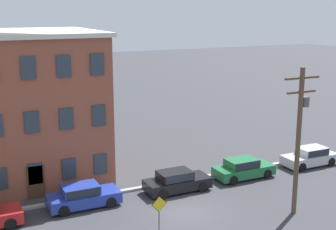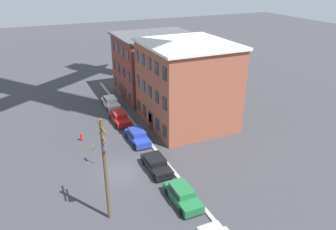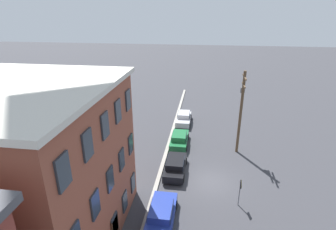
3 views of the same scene
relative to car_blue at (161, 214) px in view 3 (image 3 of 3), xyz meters
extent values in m
plane|color=#38383D|center=(5.33, -3.39, -0.75)|extent=(200.00, 200.00, 0.00)
cube|color=#9E998E|center=(5.33, 1.11, -0.67)|extent=(56.00, 0.36, 0.16)
cube|color=brown|center=(-2.33, 7.50, 4.31)|extent=(10.77, 9.78, 10.11)
cube|color=silver|center=(-2.33, 7.50, 9.51)|extent=(11.27, 10.28, 0.30)
cube|color=#2D3842|center=(-6.63, 2.55, 7.68)|extent=(0.90, 0.10, 1.40)
cube|color=#2D3842|center=(-4.48, 2.55, 4.31)|extent=(0.90, 0.10, 1.40)
cube|color=#2D3842|center=(-4.48, 2.55, 7.68)|extent=(0.90, 0.10, 1.40)
cube|color=#2D3842|center=(-2.33, 2.55, 0.94)|extent=(0.90, 0.10, 1.40)
cube|color=#2D3842|center=(-2.33, 2.55, 4.31)|extent=(0.90, 0.10, 1.40)
cube|color=#2D3842|center=(-2.33, 2.55, 7.68)|extent=(0.90, 0.10, 1.40)
cube|color=#2D3842|center=(-0.17, 2.55, 0.94)|extent=(0.90, 0.10, 1.40)
cube|color=#2D3842|center=(-0.17, 2.55, 4.31)|extent=(0.90, 0.10, 1.40)
cube|color=#2D3842|center=(-0.17, 2.55, 7.68)|extent=(0.90, 0.10, 1.40)
cube|color=#2D3842|center=(1.98, 2.55, 0.94)|extent=(0.90, 0.10, 1.40)
cube|color=#2D3842|center=(1.98, 2.55, 4.31)|extent=(0.90, 0.10, 1.40)
cube|color=#2D3842|center=(1.98, 2.55, 7.68)|extent=(0.90, 0.10, 1.40)
cube|color=#233899|center=(0.07, 0.00, -0.22)|extent=(4.40, 1.80, 0.70)
cube|color=#233899|center=(-0.13, 0.00, 0.41)|extent=(2.20, 1.51, 0.55)
cube|color=#1E232D|center=(-0.13, 0.00, 0.41)|extent=(2.02, 1.58, 0.48)
cylinder|color=black|center=(1.52, 0.85, -0.42)|extent=(0.66, 0.22, 0.66)
cylinder|color=black|center=(1.52, -0.85, -0.42)|extent=(0.66, 0.22, 0.66)
cube|color=black|center=(6.38, -0.26, -0.22)|extent=(4.40, 1.80, 0.70)
cube|color=black|center=(6.18, -0.26, 0.41)|extent=(2.20, 1.51, 0.55)
cube|color=#1E232D|center=(6.18, -0.26, 0.41)|extent=(2.02, 1.58, 0.48)
cylinder|color=black|center=(7.83, 0.59, -0.42)|extent=(0.66, 0.22, 0.66)
cylinder|color=black|center=(7.83, -1.11, -0.42)|extent=(0.66, 0.22, 0.66)
cylinder|color=black|center=(4.93, 0.59, -0.42)|extent=(0.66, 0.22, 0.66)
cylinder|color=black|center=(4.93, -1.11, -0.42)|extent=(0.66, 0.22, 0.66)
cube|color=#1E6638|center=(11.83, -0.07, -0.22)|extent=(4.40, 1.80, 0.70)
cube|color=#1E6638|center=(11.63, -0.07, 0.41)|extent=(2.20, 1.51, 0.55)
cube|color=#1E232D|center=(11.63, -0.07, 0.41)|extent=(2.02, 1.58, 0.48)
cylinder|color=black|center=(13.28, 0.78, -0.42)|extent=(0.66, 0.22, 0.66)
cylinder|color=black|center=(13.28, -0.92, -0.42)|extent=(0.66, 0.22, 0.66)
cylinder|color=black|center=(10.38, 0.78, -0.42)|extent=(0.66, 0.22, 0.66)
cylinder|color=black|center=(10.38, -0.92, -0.42)|extent=(0.66, 0.22, 0.66)
cube|color=#B7B7BC|center=(17.97, -0.02, -0.22)|extent=(4.40, 1.80, 0.70)
cube|color=#B7B7BC|center=(18.17, -0.02, 0.41)|extent=(2.20, 1.51, 0.55)
cube|color=#1E232D|center=(18.17, -0.02, 0.41)|extent=(2.02, 1.58, 0.48)
cylinder|color=black|center=(16.52, -0.87, -0.42)|extent=(0.66, 0.22, 0.66)
cylinder|color=black|center=(16.52, 0.83, -0.42)|extent=(0.66, 0.22, 0.66)
cylinder|color=black|center=(19.42, -0.87, -0.42)|extent=(0.66, 0.22, 0.66)
cylinder|color=black|center=(19.42, 0.83, -0.42)|extent=(0.66, 0.22, 0.66)
cylinder|color=slate|center=(2.60, -5.60, 0.35)|extent=(0.08, 0.08, 2.21)
cube|color=yellow|center=(2.60, -5.63, 1.16)|extent=(0.83, 0.03, 0.83)
cube|color=black|center=(2.60, -5.62, 1.16)|extent=(0.90, 0.02, 0.90)
cylinder|color=brown|center=(11.12, -6.31, 3.62)|extent=(0.28, 0.28, 8.74)
cube|color=brown|center=(11.12, -6.31, 7.39)|extent=(2.40, 0.12, 0.12)
cube|color=brown|center=(11.12, -6.31, 6.59)|extent=(2.00, 0.12, 0.12)
cylinder|color=#515156|center=(11.47, -6.31, 5.99)|extent=(0.44, 0.44, 0.55)
camera|label=1|loc=(-6.88, -26.43, 11.24)|focal=50.00mm
camera|label=2|loc=(31.95, -10.56, 17.56)|focal=35.00mm
camera|label=3|loc=(-14.32, -2.53, 13.30)|focal=28.00mm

